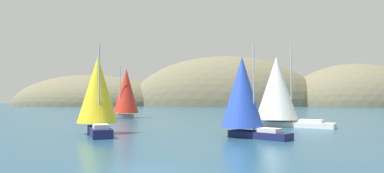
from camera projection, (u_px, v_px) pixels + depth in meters
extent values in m
plane|color=navy|center=(142.00, 172.00, 17.08)|extent=(360.00, 360.00, 0.00)
ellipsoid|color=#6B664C|center=(90.00, 105.00, 156.17)|extent=(69.62, 44.00, 27.46)
ellipsoid|color=#6B664C|center=(224.00, 106.00, 151.12)|extent=(81.69, 44.00, 42.98)
ellipsoid|color=#6B664C|center=(355.00, 106.00, 146.49)|extent=(57.32, 44.00, 35.57)
cube|color=white|center=(298.00, 125.00, 42.49)|extent=(8.61, 5.82, 0.62)
cube|color=beige|center=(311.00, 121.00, 41.73)|extent=(3.21, 2.79, 0.36)
cylinder|color=#B2B2B7|center=(291.00, 82.00, 43.08)|extent=(0.14, 0.14, 9.78)
cone|color=white|center=(276.00, 88.00, 44.01)|extent=(7.00, 7.00, 7.89)
cube|color=#191E4C|center=(99.00, 132.00, 32.89)|extent=(4.28, 6.39, 0.82)
cube|color=beige|center=(101.00, 126.00, 31.85)|extent=(2.06, 2.38, 0.36)
cylinder|color=#B2B2B7|center=(99.00, 85.00, 33.61)|extent=(0.14, 0.14, 8.02)
cone|color=yellow|center=(98.00, 89.00, 34.88)|extent=(5.30, 5.30, 6.67)
cube|color=white|center=(117.00, 117.00, 59.74)|extent=(4.74, 6.38, 0.60)
cube|color=beige|center=(112.00, 114.00, 58.81)|extent=(2.11, 2.40, 0.36)
cylinder|color=#B2B2B7|center=(120.00, 91.00, 60.40)|extent=(0.14, 0.14, 8.42)
cone|color=red|center=(126.00, 91.00, 61.55)|extent=(5.94, 5.94, 7.84)
cube|color=#191E4C|center=(259.00, 135.00, 30.90)|extent=(5.60, 4.83, 0.61)
cube|color=beige|center=(270.00, 130.00, 30.23)|extent=(2.25, 2.16, 0.36)
cylinder|color=#B2B2B7|center=(254.00, 87.00, 31.41)|extent=(0.14, 0.14, 7.92)
cone|color=blue|center=(242.00, 92.00, 32.24)|extent=(5.41, 5.41, 6.55)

